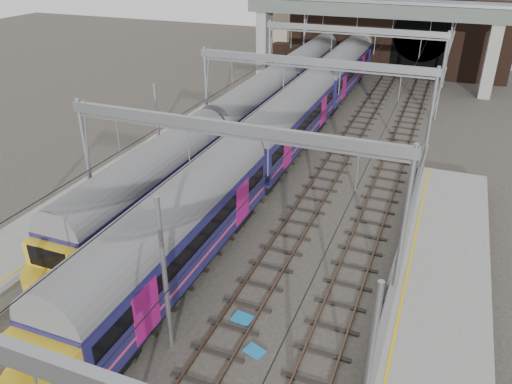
% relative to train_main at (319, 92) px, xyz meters
% --- Properties ---
extents(ground, '(160.00, 160.00, 0.00)m').
position_rel_train_main_xyz_m(ground, '(2.00, -32.17, -2.62)').
color(ground, '#38332D').
rests_on(ground, ground).
extents(tracks, '(14.40, 80.00, 0.22)m').
position_rel_train_main_xyz_m(tracks, '(2.00, -17.17, -2.60)').
color(tracks, '#4C3828').
rests_on(tracks, ground).
extents(overhead_line, '(16.80, 80.00, 8.00)m').
position_rel_train_main_xyz_m(overhead_line, '(2.00, -10.69, 3.94)').
color(overhead_line, gray).
rests_on(overhead_line, ground).
extents(retaining_wall, '(28.00, 2.75, 9.00)m').
position_rel_train_main_xyz_m(retaining_wall, '(3.40, 19.76, 1.71)').
color(retaining_wall, '#2F1D15').
rests_on(retaining_wall, ground).
extents(overbridge, '(28.00, 3.00, 9.25)m').
position_rel_train_main_xyz_m(overbridge, '(2.00, 13.83, 4.64)').
color(overbridge, gray).
rests_on(overbridge, ground).
extents(train_main, '(3.02, 69.87, 5.13)m').
position_rel_train_main_xyz_m(train_main, '(0.00, 0.00, 0.00)').
color(train_main, black).
rests_on(train_main, ground).
extents(train_second, '(2.79, 48.38, 4.80)m').
position_rel_train_main_xyz_m(train_second, '(-4.00, -5.87, -0.14)').
color(train_second, black).
rests_on(train_second, ground).
extents(equip_cover_b, '(0.95, 0.80, 0.10)m').
position_rel_train_main_xyz_m(equip_cover_b, '(5.39, -29.29, -2.58)').
color(equip_cover_b, '#1878B4').
rests_on(equip_cover_b, ground).
extents(equip_cover_c, '(1.01, 0.77, 0.11)m').
position_rel_train_main_xyz_m(equip_cover_c, '(4.19, -27.66, -2.57)').
color(equip_cover_c, '#1878B4').
rests_on(equip_cover_c, ground).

